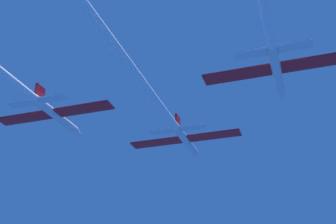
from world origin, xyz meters
TOP-DOWN VIEW (x-y plane):
  - jet_lead at (-0.19, -25.71)m, footprint 20.51×78.91m

SIDE VIEW (x-z plane):
  - jet_lead at x=-0.19m, z-range -2.34..1.06m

